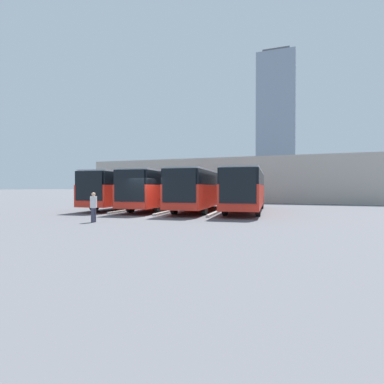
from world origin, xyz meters
The scene contains 11 objects.
ground_plane centered at (0.00, 0.00, 0.00)m, with size 600.00×600.00×0.00m, color #5B5B60.
bus_0 centered at (-5.40, -5.89, 1.79)m, with size 3.53×12.60×3.21m.
curb_divider_0 centered at (-3.60, -4.05, 0.07)m, with size 0.24×7.62×0.15m, color #9E9E99.
bus_1 centered at (-1.80, -5.59, 1.79)m, with size 3.53×12.60×3.21m.
curb_divider_1 centered at (0.00, -3.75, 0.07)m, with size 0.24×7.62×0.15m, color #9E9E99.
bus_2 centered at (1.80, -5.68, 1.79)m, with size 3.53×12.60×3.21m.
curb_divider_2 centered at (3.60, -3.84, 0.07)m, with size 0.24×7.62×0.15m, color #9E9E99.
bus_3 centered at (5.39, -6.11, 1.79)m, with size 3.53×12.60×3.21m.
pedestrian centered at (1.13, 4.30, 0.87)m, with size 0.42×0.42×1.62m.
station_building centered at (0.00, -26.17, 2.89)m, with size 38.27×16.60×5.74m.
office_tower centered at (3.75, -166.64, 40.13)m, with size 21.41×21.41×81.48m.
Camera 1 is at (-9.36, 17.69, 1.87)m, focal length 28.00 mm.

